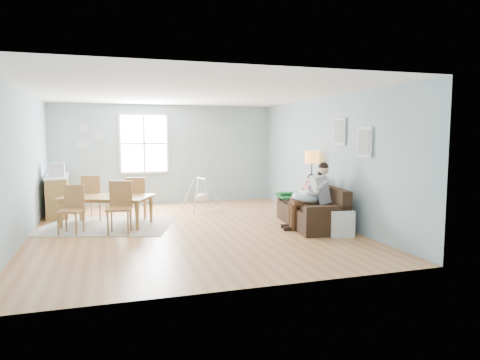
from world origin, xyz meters
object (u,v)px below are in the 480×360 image
object	(u,v)px
chair_nw	(93,194)
storage_cube	(340,223)
dining_table	(107,211)
chair_ne	(136,196)
father	(312,194)
monitor	(57,170)
baby_swing	(202,196)
chair_sw	(72,206)
sofa	(313,212)
counter	(58,195)
chair_se	(120,204)
toddler	(307,190)
floor_lamp	(312,163)

from	to	relation	value
chair_nw	storage_cube	bearing A→B (deg)	-33.07
dining_table	chair_ne	distance (m)	0.82
storage_cube	dining_table	xyz separation A→B (m)	(-4.19, 2.17, 0.07)
father	storage_cube	size ratio (longest dim) A/B	2.60
monitor	baby_swing	world-z (taller)	monitor
dining_table	chair_nw	bearing A→B (deg)	134.82
dining_table	chair_sw	world-z (taller)	chair_sw
dining_table	sofa	bearing A→B (deg)	7.91
counter	sofa	bearing A→B (deg)	-29.14
storage_cube	chair_se	size ratio (longest dim) A/B	0.52
chair_se	father	bearing A→B (deg)	-11.71
storage_cube	toddler	bearing A→B (deg)	96.24
floor_lamp	storage_cube	world-z (taller)	floor_lamp
floor_lamp	counter	bearing A→B (deg)	157.98
sofa	chair_ne	xyz separation A→B (m)	(-3.48, 1.69, 0.25)
counter	monitor	xyz separation A→B (m)	(0.03, -0.32, 0.62)
chair_sw	counter	size ratio (longest dim) A/B	0.54
storage_cube	chair_sw	world-z (taller)	chair_sw
chair_ne	sofa	bearing A→B (deg)	-25.92
floor_lamp	sofa	bearing A→B (deg)	-113.10
storage_cube	chair_sw	size ratio (longest dim) A/B	0.56
chair_se	chair_nw	world-z (taller)	chair_nw
father	monitor	bearing A→B (deg)	150.24
sofa	toddler	world-z (taller)	toddler
toddler	floor_lamp	bearing A→B (deg)	54.10
toddler	chair_ne	world-z (taller)	toddler
storage_cube	chair_nw	size ratio (longest dim) A/B	0.52
sofa	father	xyz separation A→B (m)	(-0.17, -0.28, 0.42)
father	monitor	xyz separation A→B (m)	(-5.01, 2.86, 0.37)
dining_table	chair_se	xyz separation A→B (m)	(0.26, -0.73, 0.26)
baby_swing	chair_se	bearing A→B (deg)	-136.98
monitor	chair_nw	bearing A→B (deg)	-38.66
storage_cube	chair_sw	distance (m)	5.10
storage_cube	chair_ne	bearing A→B (deg)	143.39
floor_lamp	monitor	world-z (taller)	floor_lamp
floor_lamp	chair_sw	world-z (taller)	floor_lamp
counter	baby_swing	xyz separation A→B (m)	(3.35, -0.56, -0.10)
chair_nw	toddler	bearing A→B (deg)	-21.93
dining_table	storage_cube	bearing A→B (deg)	-2.97
father	chair_sw	xyz separation A→B (m)	(-4.56, 1.01, -0.19)
sofa	chair_nw	world-z (taller)	chair_nw
counter	toddler	bearing A→B (deg)	-27.58
chair_se	chair_nw	xyz separation A→B (m)	(-0.53, 1.47, 0.00)
sofa	counter	xyz separation A→B (m)	(-5.21, 2.90, 0.18)
floor_lamp	chair_ne	xyz separation A→B (m)	(-3.77, 1.01, -0.71)
sofa	dining_table	size ratio (longest dim) A/B	1.22
chair_se	chair_ne	xyz separation A→B (m)	(0.38, 1.20, -0.02)
father	floor_lamp	size ratio (longest dim) A/B	0.88
sofa	floor_lamp	distance (m)	1.22
dining_table	monitor	distance (m)	1.90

